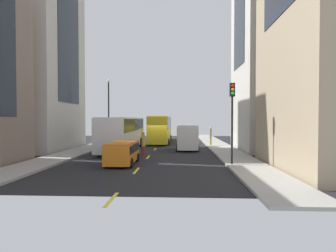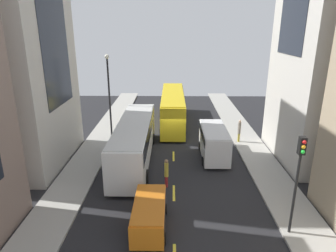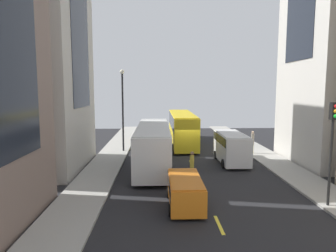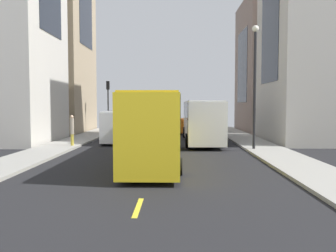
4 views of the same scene
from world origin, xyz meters
The scene contains 17 objects.
ground_plane centered at (0.00, 0.00, 0.00)m, with size 41.19×41.19×0.00m, color black.
sidewalk_west centered at (-7.20, 0.00, 0.07)m, with size 2.80×44.00×0.15m, color #9E9B93.
sidewalk_east centered at (7.20, 0.00, 0.07)m, with size 2.80×44.00×0.15m, color #9E9B93.
lane_stripe_2 centered at (0.00, -9.00, 0.01)m, with size 0.16×2.00×0.01m, color yellow.
lane_stripe_3 centered at (0.00, -3.00, 0.01)m, with size 0.16×2.00×0.01m, color yellow.
lane_stripe_4 centered at (0.00, 3.00, 0.01)m, with size 0.16×2.00×0.01m, color yellow.
lane_stripe_5 centered at (0.00, 9.00, 0.01)m, with size 0.16×2.00×0.01m, color yellow.
lane_stripe_6 centered at (0.00, 15.00, 0.01)m, with size 0.16×2.00×0.01m, color yellow.
lane_stripe_7 centered at (0.00, 21.00, 0.01)m, with size 0.16×2.00×0.01m, color yellow.
city_bus_white centered at (-3.23, -3.84, 2.01)m, with size 2.81×12.20×3.35m.
streetcar_yellow centered at (-0.05, 6.19, 2.12)m, with size 2.70×12.67×3.59m.
delivery_van_white centered at (3.42, -3.03, 1.51)m, with size 2.25×5.48×2.58m.
car_orange_0 centered at (-1.37, -12.63, 0.93)m, with size 1.90×4.16×1.57m.
pedestrian_crossing_near centered at (-0.52, -8.20, 1.16)m, with size 0.29×0.29×2.10m.
pedestrian_crossing_mid centered at (6.27, 0.22, 1.32)m, with size 0.29×0.29×2.17m.
traffic_light_near_corner centered at (6.20, -13.14, 3.98)m, with size 0.32×0.44×5.47m.
streetlamp_near centered at (-6.30, 1.89, 5.00)m, with size 0.44×0.44×8.06m.
Camera 2 is at (-0.15, -26.69, 10.68)m, focal length 31.93 mm.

